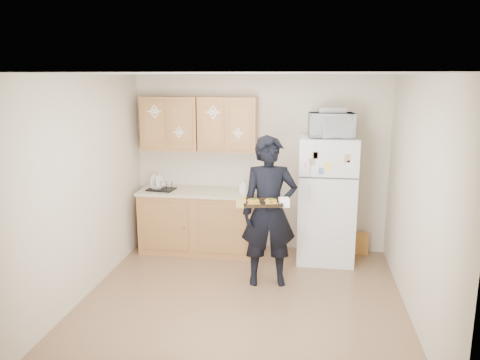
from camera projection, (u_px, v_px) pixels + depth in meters
name	position (u px, v px, depth m)	size (l,w,h in m)	color
floor	(242.00, 301.00, 5.25)	(3.60, 3.60, 0.00)	brown
ceiling	(242.00, 74.00, 4.71)	(3.60, 3.60, 0.00)	silver
wall_back	(260.00, 164.00, 6.72)	(3.60, 0.04, 2.50)	beige
wall_front	(205.00, 256.00, 3.25)	(3.60, 0.04, 2.50)	beige
wall_left	(83.00, 188.00, 5.24)	(0.04, 3.60, 2.50)	beige
wall_right	(418.00, 200.00, 4.73)	(0.04, 3.60, 2.50)	beige
refrigerator	(326.00, 199.00, 6.32)	(0.75, 0.70, 1.70)	silver
base_cabinet	(198.00, 222.00, 6.71)	(1.60, 0.60, 0.86)	olive
countertop	(197.00, 192.00, 6.62)	(1.64, 0.64, 0.04)	beige
upper_cab_left	(171.00, 124.00, 6.60)	(0.80, 0.33, 0.75)	olive
upper_cab_right	(228.00, 124.00, 6.48)	(0.80, 0.33, 0.75)	olive
cereal_box	(361.00, 244.00, 6.62)	(0.20, 0.07, 0.32)	#CA9047
person	(269.00, 212.00, 5.55)	(0.66, 0.43, 1.81)	black
baking_tray	(262.00, 203.00, 5.23)	(0.43, 0.31, 0.04)	black
pizza_front_left	(254.00, 204.00, 5.16)	(0.14, 0.14, 0.02)	orange
pizza_front_right	(272.00, 203.00, 5.16)	(0.14, 0.14, 0.02)	orange
pizza_back_left	(253.00, 200.00, 5.30)	(0.14, 0.14, 0.02)	orange
pizza_back_right	(271.00, 200.00, 5.30)	(0.14, 0.14, 0.02)	orange
microwave	(331.00, 125.00, 6.05)	(0.57, 0.39, 0.32)	silver
foil_pan	(332.00, 110.00, 6.03)	(0.34, 0.24, 0.07)	#A9A8AF
dish_rack	(161.00, 185.00, 6.62)	(0.36, 0.27, 0.14)	black
bowl	(157.00, 187.00, 6.63)	(0.23, 0.23, 0.06)	white
soap_bottle	(243.00, 186.00, 6.44)	(0.09, 0.09, 0.21)	silver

